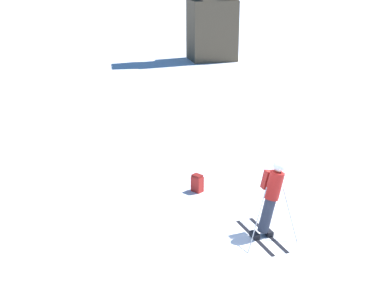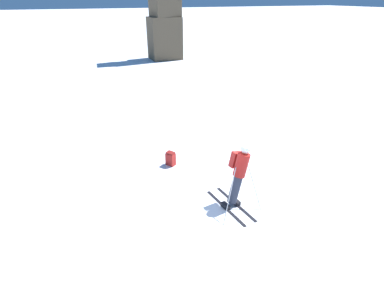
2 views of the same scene
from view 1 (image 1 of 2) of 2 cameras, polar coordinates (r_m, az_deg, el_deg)
name	(u,v)px [view 1 (image 1 of 2)]	position (r m, az deg, el deg)	size (l,w,h in m)	color
ground_plane	(251,238)	(12.73, 6.34, -9.89)	(300.00, 300.00, 0.00)	white
skier	(271,194)	(12.46, 8.47, -5.26)	(1.28, 1.82, 1.89)	black
spare_backpack	(197,183)	(14.85, 0.57, -4.21)	(0.35, 0.37, 0.50)	#AD231E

